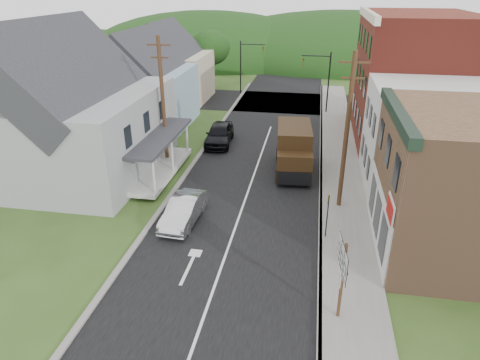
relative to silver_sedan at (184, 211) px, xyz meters
The scene contains 25 objects.
ground 3.00m from the silver_sedan, ahead, with size 120.00×120.00×0.00m, color #2D4719.
road 10.21m from the silver_sedan, 73.40° to the left, with size 9.00×90.00×0.02m, color black.
cross_road 26.93m from the silver_sedan, 83.80° to the left, with size 60.00×9.00×0.02m, color black.
sidewalk_right 11.76m from the silver_sedan, 41.38° to the left, with size 2.80×55.00×0.15m, color slate.
curb_right 10.78m from the silver_sedan, 46.13° to the left, with size 0.20×55.00×0.15m, color slate.
curb_left 7.98m from the silver_sedan, 102.64° to the left, with size 0.30×55.00×0.12m, color slate.
storefront_tan 14.48m from the silver_sedan, ahead, with size 8.00×8.00×7.00m, color brown.
storefront_white 16.16m from the silver_sedan, 27.06° to the left, with size 8.00×7.00×6.50m, color silver.
storefront_red 22.39m from the silver_sedan, 49.71° to the left, with size 8.00×12.00×10.00m, color maroon.
house_gray 11.32m from the silver_sedan, 147.64° to the left, with size 10.20×12.24×8.35m.
house_blue 18.85m from the silver_sedan, 115.77° to the left, with size 7.14×8.16×7.28m.
house_cream 27.32m from the silver_sedan, 108.44° to the left, with size 7.14×8.16×7.28m.
utility_pole_right 9.93m from the silver_sedan, 20.96° to the left, with size 1.60×0.26×9.00m.
utility_pole_left 9.42m from the silver_sedan, 114.83° to the left, with size 1.60×0.26×9.00m.
traffic_signal_right 24.54m from the silver_sedan, 72.77° to the left, with size 2.87×0.20×6.00m.
traffic_signal_left 30.45m from the silver_sedan, 92.64° to the left, with size 2.87×0.20×6.00m.
tree_left_b 18.82m from the silver_sedan, 140.15° to the left, with size 4.80×4.80×6.94m.
tree_left_c 26.01m from the silver_sedan, 129.16° to the left, with size 5.80×5.80×8.41m.
tree_left_d 32.61m from the silver_sedan, 100.86° to the left, with size 4.80×4.80×6.94m.
forested_ridge 54.84m from the silver_sedan, 86.96° to the left, with size 90.00×30.00×16.00m, color black.
silver_sedan is the anchor object (origin of this frame).
dark_sedan 12.61m from the silver_sedan, 93.53° to the left, with size 1.99×4.94×1.68m, color black.
delivery_van 9.80m from the silver_sedan, 55.73° to the left, with size 2.76×5.83×3.17m.
route_sign_cluster 10.34m from the silver_sedan, 37.37° to the right, with size 0.28×1.93×3.38m.
warning_sign 7.77m from the silver_sedan, ahead, with size 0.12×0.70×2.54m.
Camera 1 is at (3.69, -19.48, 12.20)m, focal length 32.00 mm.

